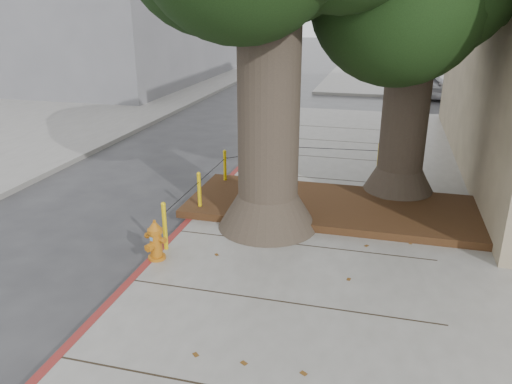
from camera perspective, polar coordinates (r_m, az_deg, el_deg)
ground at (r=8.08m, az=-1.11°, el=-12.75°), size 140.00×140.00×0.00m
sidewalk_far at (r=36.99m, az=21.50°, el=12.40°), size 16.00×20.00×0.15m
curb_red at (r=10.72m, az=-7.82°, el=-3.68°), size 0.14×26.00×0.16m
planter_bed at (r=11.26m, az=8.71°, el=-1.65°), size 6.40×2.60×0.16m
bollard_ring at (r=11.83m, az=0.56°, el=1.94°), size 3.79×5.39×0.95m
fire_hydrant at (r=9.09m, az=-11.42°, el=-5.43°), size 0.40×0.39×0.76m
car_silver at (r=26.82m, az=19.14°, el=11.38°), size 4.11×2.01×1.35m
car_dark at (r=27.34m, az=-11.66°, el=12.04°), size 2.03×4.18×1.17m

